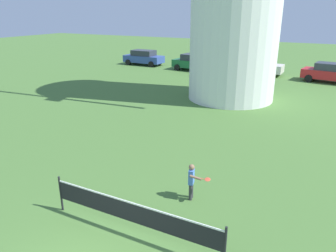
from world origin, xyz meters
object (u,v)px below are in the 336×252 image
parked_car_cream (258,66)px  player_far (192,180)px  tennis_net (132,213)px  parked_car_green (194,62)px  parked_car_red (331,73)px  parked_car_blue (144,57)px

parked_car_cream → player_far: bearing=-82.7°
tennis_net → parked_car_green: bearing=109.1°
parked_car_green → parked_car_red: size_ratio=0.94×
tennis_net → parked_car_red: bearing=80.5°
parked_car_blue → tennis_net: bearing=-59.3°
parked_car_blue → parked_car_cream: 12.10m
tennis_net → parked_car_cream: (-2.10, 23.98, 0.13)m
player_far → parked_car_green: parked_car_green is taller
parked_car_green → parked_car_red: 11.98m
parked_car_green → tennis_net: bearing=-70.9°
parked_car_blue → parked_car_red: same height
tennis_net → parked_car_red: size_ratio=1.09×
parked_car_green → parked_car_cream: size_ratio=0.99×
player_far → parked_car_cream: parked_car_cream is taller
parked_car_cream → parked_car_red: same height
parked_car_cream → parked_car_red: (5.99, -0.76, 0.00)m
parked_car_red → parked_car_cream: bearing=172.8°
parked_car_cream → parked_car_red: bearing=-7.2°
parked_car_green → parked_car_red: same height
player_far → parked_car_green: 22.74m
parked_car_blue → parked_car_green: size_ratio=0.99×
parked_car_blue → parked_car_green: (6.12, -0.67, -0.00)m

